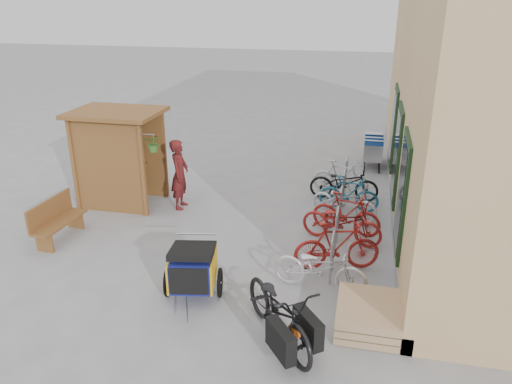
% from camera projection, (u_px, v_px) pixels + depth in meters
% --- Properties ---
extents(ground, '(80.00, 80.00, 0.00)m').
position_uv_depth(ground, '(215.00, 263.00, 9.97)').
color(ground, '#9B9B9E').
extents(kiosk, '(2.49, 1.65, 2.40)m').
position_uv_depth(kiosk, '(116.00, 145.00, 12.30)').
color(kiosk, brown).
rests_on(kiosk, ground).
extents(bike_rack, '(0.05, 5.35, 0.86)m').
position_uv_depth(bike_rack, '(341.00, 204.00, 11.49)').
color(bike_rack, '#A5A8AD').
rests_on(bike_rack, ground).
extents(pallet_stack, '(1.00, 1.20, 0.40)m').
position_uv_depth(pallet_stack, '(368.00, 315.00, 8.02)').
color(pallet_stack, tan).
rests_on(pallet_stack, ground).
extents(bench, '(0.51, 1.48, 0.92)m').
position_uv_depth(bench, '(56.00, 219.00, 10.80)').
color(bench, brown).
rests_on(bench, ground).
extents(shopping_carts, '(0.58, 1.61, 1.04)m').
position_uv_depth(shopping_carts, '(373.00, 147.00, 15.41)').
color(shopping_carts, silver).
rests_on(shopping_carts, ground).
extents(child_trailer, '(1.09, 1.74, 1.00)m').
position_uv_depth(child_trailer, '(193.00, 267.00, 8.75)').
color(child_trailer, navy).
rests_on(child_trailer, ground).
extents(cargo_bike, '(1.82, 2.08, 1.08)m').
position_uv_depth(cargo_bike, '(280.00, 311.00, 7.57)').
color(cargo_bike, black).
rests_on(cargo_bike, ground).
extents(person_kiosk, '(0.46, 0.67, 1.76)m').
position_uv_depth(person_kiosk, '(180.00, 174.00, 12.28)').
color(person_kiosk, maroon).
rests_on(person_kiosk, ground).
extents(bike_0, '(1.79, 0.82, 0.91)m').
position_uv_depth(bike_0, '(320.00, 267.00, 8.94)').
color(bike_0, silver).
rests_on(bike_0, ground).
extents(bike_1, '(1.73, 0.91, 1.00)m').
position_uv_depth(bike_1, '(337.00, 246.00, 9.60)').
color(bike_1, maroon).
rests_on(bike_1, ground).
extents(bike_2, '(1.87, 1.04, 0.93)m').
position_uv_depth(bike_2, '(342.00, 222.00, 10.70)').
color(bike_2, maroon).
rests_on(bike_2, ground).
extents(bike_3, '(1.64, 0.84, 0.95)m').
position_uv_depth(bike_3, '(346.00, 213.00, 11.08)').
color(bike_3, maroon).
rests_on(bike_3, ground).
extents(bike_4, '(1.74, 1.06, 0.86)m').
position_uv_depth(bike_4, '(344.00, 201.00, 11.85)').
color(bike_4, silver).
rests_on(bike_4, ground).
extents(bike_5, '(1.51, 0.55, 0.89)m').
position_uv_depth(bike_5, '(349.00, 193.00, 12.26)').
color(bike_5, '#216685').
rests_on(bike_5, ground).
extents(bike_6, '(1.78, 0.66, 0.93)m').
position_uv_depth(bike_6, '(344.00, 183.00, 12.88)').
color(bike_6, black).
rests_on(bike_6, ground).
extents(bike_7, '(1.57, 0.68, 0.91)m').
position_uv_depth(bike_7, '(341.00, 177.00, 13.30)').
color(bike_7, silver).
rests_on(bike_7, ground).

